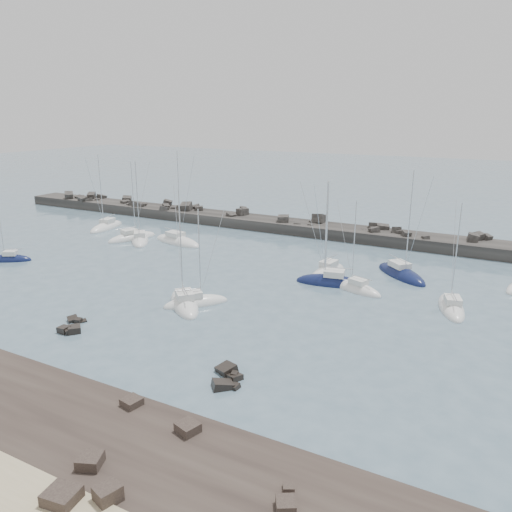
{
  "coord_description": "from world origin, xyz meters",
  "views": [
    {
      "loc": [
        32.44,
        -40.44,
        20.42
      ],
      "look_at": [
        4.44,
        12.0,
        3.08
      ],
      "focal_mm": 35.0,
      "sensor_mm": 36.0,
      "label": 1
    }
  ],
  "objects": [
    {
      "name": "sailboat_7",
      "position": [
        2.58,
        1.45,
        0.14
      ],
      "size": [
        6.44,
        6.87,
        11.52
      ],
      "color": "white",
      "rests_on": "ground"
    },
    {
      "name": "sailboat_2",
      "position": [
        -30.29,
        2.72,
        0.14
      ],
      "size": [
        6.38,
        4.85,
        10.11
      ],
      "color": "#0F1840",
      "rests_on": "ground"
    },
    {
      "name": "sailboat_13",
      "position": [
        -32.87,
        24.43,
        0.14
      ],
      "size": [
        4.36,
        9.38,
        14.27
      ],
      "color": "white",
      "rests_on": "ground"
    },
    {
      "name": "sailboat_14",
      "position": [
        13.33,
        14.78,
        0.16
      ],
      "size": [
        8.88,
        4.19,
        13.67
      ],
      "color": "#0F1840",
      "rests_on": "ground"
    },
    {
      "name": "sailboat_5",
      "position": [
        1.62,
        0.65,
        0.15
      ],
      "size": [
        8.05,
        7.97,
        13.76
      ],
      "color": "white",
      "rests_on": "ground"
    },
    {
      "name": "rock_cluster_far",
      "position": [
        13.88,
        -10.42,
        -0.02
      ],
      "size": [
        3.25,
        4.17,
        1.71
      ],
      "color": "black",
      "rests_on": "ground"
    },
    {
      "name": "sailboat_8",
      "position": [
        20.24,
        22.06,
        0.15
      ],
      "size": [
        8.79,
        8.4,
        14.69
      ],
      "color": "#0F1840",
      "rests_on": "ground"
    },
    {
      "name": "sailboat_1",
      "position": [
        -21.21,
        19.95,
        0.14
      ],
      "size": [
        7.66,
        8.43,
        13.83
      ],
      "color": "white",
      "rests_on": "ground"
    },
    {
      "name": "ground",
      "position": [
        0.0,
        0.0,
        0.0
      ],
      "size": [
        400.0,
        400.0,
        0.0
      ],
      "primitive_type": "plane",
      "color": "slate",
      "rests_on": "ground"
    },
    {
      "name": "sailboat_6",
      "position": [
        11.69,
        17.9,
        0.16
      ],
      "size": [
        3.77,
        8.57,
        13.32
      ],
      "color": "white",
      "rests_on": "ground"
    },
    {
      "name": "sailboat_10",
      "position": [
        27.51,
        13.2,
        0.14
      ],
      "size": [
        4.58,
        8.14,
        12.34
      ],
      "color": "white",
      "rests_on": "ground"
    },
    {
      "name": "sailboat_3",
      "position": [
        -23.4,
        20.52,
        0.14
      ],
      "size": [
        5.39,
        9.03,
        13.68
      ],
      "color": "white",
      "rests_on": "ground"
    },
    {
      "name": "breakwater",
      "position": [
        -7.53,
        38.01,
        0.31
      ],
      "size": [
        115.0,
        7.49,
        4.9
      ],
      "color": "#282624",
      "rests_on": "ground"
    },
    {
      "name": "sailboat_4",
      "position": [
        -15.29,
        22.12,
        0.14
      ],
      "size": [
        10.51,
        5.39,
        15.75
      ],
      "color": "white",
      "rests_on": "ground"
    },
    {
      "name": "sailboat_9",
      "position": [
        16.68,
        14.17,
        0.13
      ],
      "size": [
        7.48,
        4.6,
        11.43
      ],
      "color": "white",
      "rests_on": "ground"
    },
    {
      "name": "rock_cluster_near",
      "position": [
        -4.23,
        -9.61,
        0.09
      ],
      "size": [
        3.78,
        3.69,
        1.3
      ],
      "color": "black",
      "rests_on": "ground"
    }
  ]
}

